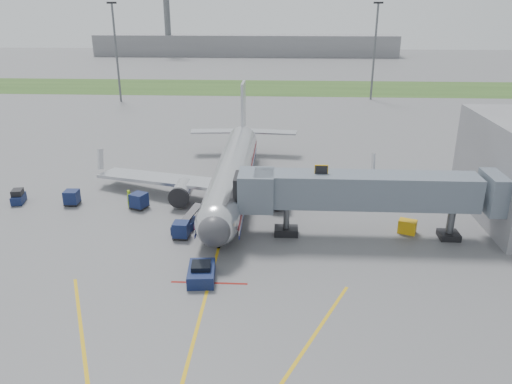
# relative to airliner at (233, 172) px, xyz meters

# --- Properties ---
(ground) EXTENTS (400.00, 400.00, 0.00)m
(ground) POSITION_rel_airliner_xyz_m (-0.00, -15.25, -2.65)
(ground) COLOR #565659
(ground) RESTS_ON ground
(grass_strip) EXTENTS (300.00, 25.00, 0.01)m
(grass_strip) POSITION_rel_airliner_xyz_m (-0.00, 74.75, -2.64)
(grass_strip) COLOR #2D4C1E
(grass_strip) RESTS_ON ground
(apron_markings) EXTENTS (21.52, 50.00, 0.01)m
(apron_markings) POSITION_rel_airliner_xyz_m (-0.00, -22.65, -2.64)
(apron_markings) COLOR gold
(apron_markings) RESTS_ON ground
(airliner) EXTENTS (32.10, 35.67, 10.25)m
(airliner) POSITION_rel_airliner_xyz_m (0.00, 0.00, 0.00)
(airliner) COLOR silver
(airliner) RESTS_ON ground
(jet_bridge) EXTENTS (25.30, 4.00, 6.90)m
(jet_bridge) POSITION_rel_airliner_xyz_m (12.86, -10.25, 1.82)
(jet_bridge) COLOR slate
(jet_bridge) RESTS_ON ground
(light_mast_left) EXTENTS (2.00, 0.44, 20.40)m
(light_mast_left) POSITION_rel_airliner_xyz_m (-30.00, 54.75, 8.13)
(light_mast_left) COLOR #595B60
(light_mast_left) RESTS_ON ground
(light_mast_right) EXTENTS (2.00, 0.44, 20.40)m
(light_mast_right) POSITION_rel_airliner_xyz_m (25.00, 59.75, 8.13)
(light_mast_right) COLOR #595B60
(light_mast_right) RESTS_ON ground
(distant_terminal) EXTENTS (120.00, 14.00, 8.00)m
(distant_terminal) POSITION_rel_airliner_xyz_m (-10.00, 154.75, 1.35)
(distant_terminal) COLOR slate
(distant_terminal) RESTS_ON ground
(control_tower) EXTENTS (4.00, 4.00, 30.00)m
(control_tower) POSITION_rel_airliner_xyz_m (-40.00, 149.75, 14.68)
(control_tower) COLOR #595B60
(control_tower) RESTS_ON ground
(pushback_tug) EXTENTS (2.34, 3.53, 1.40)m
(pushback_tug) POSITION_rel_airliner_xyz_m (-0.66, -18.75, -2.06)
(pushback_tug) COLOR #0C1737
(pushback_tug) RESTS_ON ground
(baggage_tug) EXTENTS (1.58, 2.38, 1.53)m
(baggage_tug) POSITION_rel_airliner_xyz_m (-23.00, -3.94, -1.97)
(baggage_tug) COLOR #0C1737
(baggage_tug) RESTS_ON ground
(baggage_cart_a) EXTENTS (1.50, 1.50, 1.55)m
(baggage_cart_a) POSITION_rel_airliner_xyz_m (-3.69, -11.48, -1.86)
(baggage_cart_a) COLOR #0C1737
(baggage_cart_a) RESTS_ON ground
(baggage_cart_b) EXTENTS (1.54, 1.54, 1.59)m
(baggage_cart_b) POSITION_rel_airliner_xyz_m (-16.97, -4.13, -1.83)
(baggage_cart_b) COLOR #0C1737
(baggage_cart_b) RESTS_ON ground
(baggage_cart_c) EXTENTS (2.03, 2.03, 1.67)m
(baggage_cart_c) POSITION_rel_airliner_xyz_m (-9.49, -4.75, -1.79)
(baggage_cart_c) COLOR #0C1737
(baggage_cart_c) RESTS_ON ground
(belt_loader) EXTENTS (2.60, 4.06, 1.94)m
(belt_loader) POSITION_rel_airliner_xyz_m (-3.51, -9.78, -2.16)
(belt_loader) COLOR #0C1737
(belt_loader) RESTS_ON ground
(ground_power_cart) EXTENTS (1.89, 1.61, 1.28)m
(ground_power_cart) POSITION_rel_airliner_xyz_m (17.41, -9.28, -2.01)
(ground_power_cart) COLOR #D39A0C
(ground_power_cart) RESTS_ON ground
(ramp_worker) EXTENTS (0.77, 0.85, 1.95)m
(ramp_worker) POSITION_rel_airliner_xyz_m (-10.53, -4.55, -1.67)
(ramp_worker) COLOR #ABDA19
(ramp_worker) RESTS_ON ground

